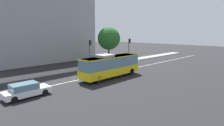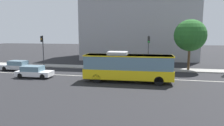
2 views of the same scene
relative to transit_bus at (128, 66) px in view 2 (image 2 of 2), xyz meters
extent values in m
plane|color=black|center=(-2.14, 2.08, -1.81)|extent=(160.00, 160.00, 0.00)
cube|color=gray|center=(-2.14, 8.69, -1.74)|extent=(80.00, 2.63, 0.14)
cube|color=silver|center=(-2.14, 2.08, -1.80)|extent=(76.00, 0.16, 0.01)
cube|color=yellow|center=(0.02, 0.00, -0.83)|extent=(10.06, 2.75, 1.10)
cube|color=slate|center=(0.02, 0.00, 0.50)|extent=(9.86, 2.67, 1.58)
cube|color=yellow|center=(0.02, 0.00, 1.23)|extent=(9.96, 2.72, 0.12)
cube|color=#B2B2B2|center=(-1.18, -0.03, 1.47)|extent=(2.24, 1.85, 0.36)
cylinder|color=black|center=(3.40, 1.18, -1.31)|extent=(1.01, 0.32, 1.00)
cylinder|color=black|center=(3.45, -1.01, -1.31)|extent=(1.01, 0.32, 1.00)
cylinder|color=black|center=(-3.40, 1.02, -1.31)|extent=(1.01, 0.32, 1.00)
cylinder|color=black|center=(-3.35, -1.18, -1.31)|extent=(1.01, 0.32, 1.00)
cube|color=white|center=(-11.83, 0.08, -1.29)|extent=(4.54, 1.91, 0.60)
cube|color=slate|center=(-12.08, 0.08, -0.67)|extent=(2.56, 1.72, 0.64)
cylinder|color=black|center=(-10.35, 0.92, -1.49)|extent=(0.65, 0.24, 0.64)
cylinder|color=black|center=(-10.31, -0.68, -1.49)|extent=(0.65, 0.24, 0.64)
cylinder|color=black|center=(-13.35, 0.85, -1.49)|extent=(0.65, 0.24, 0.64)
cylinder|color=black|center=(-13.31, -0.75, -1.49)|extent=(0.65, 0.24, 0.64)
cube|color=#B7BABF|center=(-17.39, 4.12, -1.29)|extent=(4.54, 1.91, 0.60)
cube|color=slate|center=(-17.14, 4.11, -0.67)|extent=(2.56, 1.72, 0.64)
cylinder|color=black|center=(-18.91, 3.36, -1.49)|extent=(0.65, 0.24, 0.64)
cylinder|color=black|center=(-18.87, 4.96, -1.49)|extent=(0.65, 0.24, 0.64)
cylinder|color=black|center=(-15.91, 3.28, -1.49)|extent=(0.65, 0.24, 0.64)
cylinder|color=black|center=(-15.87, 4.88, -1.49)|extent=(0.65, 0.24, 0.64)
cylinder|color=#47474C|center=(2.17, 7.77, 0.79)|extent=(0.16, 0.16, 5.20)
cube|color=black|center=(2.18, 7.49, 2.84)|extent=(0.33, 0.29, 0.96)
sphere|color=#2D2D2D|center=(2.19, 7.34, 3.16)|extent=(0.22, 0.22, 0.22)
sphere|color=#2D2D2D|center=(2.19, 7.34, 2.84)|extent=(0.22, 0.22, 0.22)
sphere|color=#1ED838|center=(2.19, 7.34, 2.52)|extent=(0.22, 0.22, 0.22)
cylinder|color=#47474C|center=(-15.00, 7.81, 0.79)|extent=(0.16, 0.16, 5.20)
cube|color=black|center=(-15.02, 7.53, 2.84)|extent=(0.34, 0.30, 0.96)
sphere|color=#2D2D2D|center=(-15.03, 7.38, 3.16)|extent=(0.22, 0.22, 0.22)
sphere|color=#F9A514|center=(-15.03, 7.38, 2.84)|extent=(0.22, 0.22, 0.22)
sphere|color=#2D2D2D|center=(-15.03, 7.38, 2.52)|extent=(0.22, 0.22, 0.22)
cylinder|color=#4C3823|center=(8.14, 8.90, -0.05)|extent=(0.36, 0.36, 3.51)
sphere|color=#235B23|center=(8.14, 8.90, 3.45)|extent=(4.66, 4.66, 4.66)
cube|color=#939399|center=(-0.51, 25.24, 10.09)|extent=(24.59, 17.18, 23.80)
cube|color=slate|center=(11.46, 25.78, 0.30)|extent=(0.74, 14.49, 1.50)
cube|color=slate|center=(11.46, 25.78, 3.70)|extent=(0.74, 14.49, 1.50)
cube|color=slate|center=(11.46, 25.78, 7.10)|extent=(0.74, 14.49, 1.50)
cube|color=slate|center=(11.46, 25.78, 10.50)|extent=(0.74, 14.49, 1.50)
camera|label=1|loc=(-18.37, -18.87, 4.71)|focal=29.67mm
camera|label=2|loc=(2.55, -22.25, 3.65)|focal=31.88mm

